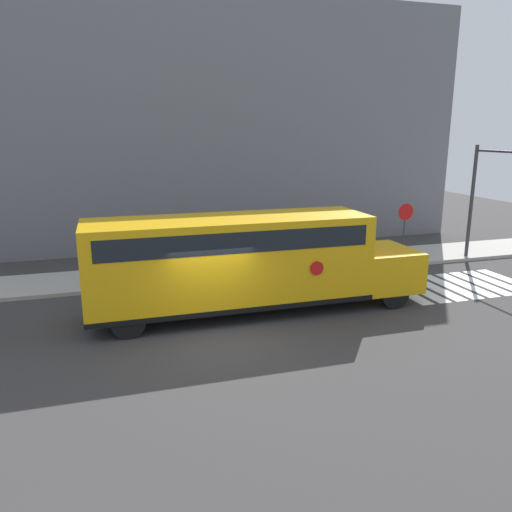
{
  "coord_description": "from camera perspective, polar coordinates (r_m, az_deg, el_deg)",
  "views": [
    {
      "loc": [
        -2.84,
        -13.47,
        5.83
      ],
      "look_at": [
        1.88,
        2.09,
        1.76
      ],
      "focal_mm": 35.0,
      "sensor_mm": 36.0,
      "label": 1
    }
  ],
  "objects": [
    {
      "name": "stop_sign",
      "position": [
        23.29,
        16.63,
        3.56
      ],
      "size": [
        0.74,
        0.1,
        2.73
      ],
      "color": "#38383A",
      "rests_on": "ground"
    },
    {
      "name": "ground_plane",
      "position": [
        14.95,
        -4.64,
        -8.95
      ],
      "size": [
        60.0,
        60.0,
        0.0
      ],
      "primitive_type": "plane",
      "color": "#3A3838"
    },
    {
      "name": "school_bus",
      "position": [
        16.13,
        -1.42,
        -0.34
      ],
      "size": [
        11.08,
        2.57,
        3.2
      ],
      "color": "#EAA80F",
      "rests_on": "ground"
    },
    {
      "name": "building_backdrop",
      "position": [
        26.62,
        -11.12,
        14.51
      ],
      "size": [
        32.0,
        4.0,
        12.32
      ],
      "color": "slate",
      "rests_on": "ground"
    },
    {
      "name": "traffic_light",
      "position": [
        23.93,
        25.59,
        7.18
      ],
      "size": [
        0.28,
        3.89,
        5.26
      ],
      "color": "#38383A",
      "rests_on": "ground"
    },
    {
      "name": "crosswalk_stripes",
      "position": [
        20.98,
        22.07,
        -3.13
      ],
      "size": [
        5.4,
        3.2,
        0.01
      ],
      "color": "white",
      "rests_on": "ground"
    },
    {
      "name": "sidewalk_strip",
      "position": [
        20.98,
        -8.46,
        -2.03
      ],
      "size": [
        44.0,
        3.0,
        0.15
      ],
      "color": "#B2ADA3",
      "rests_on": "ground"
    }
  ]
}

